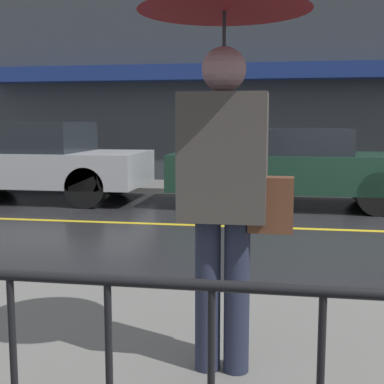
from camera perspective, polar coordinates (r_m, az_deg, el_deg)
sidewalk_far at (r=11.83m, az=16.53°, el=0.20°), size 28.00×1.64×0.10m
building_storefront at (r=12.74m, az=16.50°, el=13.19°), size 28.00×0.85×5.67m
pedestrian at (r=2.90m, az=3.55°, el=11.48°), size 0.92×0.92×2.18m
car_silver at (r=10.72m, az=-16.40°, el=3.33°), size 4.16×1.89×1.49m
car_dark_green at (r=9.63m, az=10.53°, el=2.81°), size 4.30×1.77×1.37m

